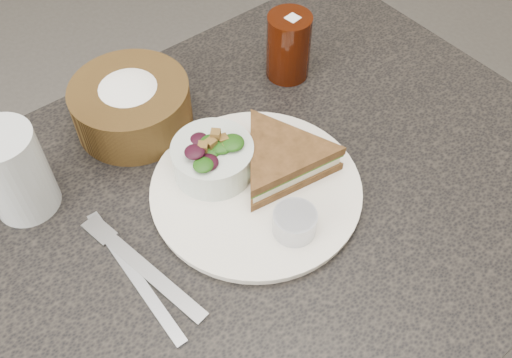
{
  "coord_description": "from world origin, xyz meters",
  "views": [
    {
      "loc": [
        -0.27,
        -0.37,
        1.38
      ],
      "look_at": [
        0.03,
        0.01,
        0.78
      ],
      "focal_mm": 40.0,
      "sensor_mm": 36.0,
      "label": 1
    }
  ],
  "objects_px": {
    "salad_bowl": "(213,155)",
    "bread_basket": "(130,99)",
    "sandwich": "(282,159)",
    "water_glass": "(14,172)",
    "dining_table": "(246,324)",
    "dressing_ramekin": "(295,223)",
    "dinner_plate": "(256,190)",
    "cola_glass": "(289,43)"
  },
  "relations": [
    {
      "from": "dining_table",
      "to": "dressing_ramekin",
      "type": "bearing_deg",
      "value": -72.86
    },
    {
      "from": "cola_glass",
      "to": "bread_basket",
      "type": "bearing_deg",
      "value": 167.91
    },
    {
      "from": "sandwich",
      "to": "water_glass",
      "type": "relative_size",
      "value": 1.32
    },
    {
      "from": "dinner_plate",
      "to": "bread_basket",
      "type": "bearing_deg",
      "value": 105.69
    },
    {
      "from": "dining_table",
      "to": "salad_bowl",
      "type": "relative_size",
      "value": 8.83
    },
    {
      "from": "dining_table",
      "to": "sandwich",
      "type": "xyz_separation_m",
      "value": [
        0.08,
        0.01,
        0.41
      ]
    },
    {
      "from": "dining_table",
      "to": "dinner_plate",
      "type": "height_order",
      "value": "dinner_plate"
    },
    {
      "from": "cola_glass",
      "to": "dining_table",
      "type": "bearing_deg",
      "value": -142.68
    },
    {
      "from": "dinner_plate",
      "to": "bread_basket",
      "type": "relative_size",
      "value": 1.63
    },
    {
      "from": "salad_bowl",
      "to": "bread_basket",
      "type": "xyz_separation_m",
      "value": [
        -0.03,
        0.16,
        0.0
      ]
    },
    {
      "from": "bread_basket",
      "to": "salad_bowl",
      "type": "bearing_deg",
      "value": -77.9
    },
    {
      "from": "dining_table",
      "to": "dressing_ramekin",
      "type": "distance_m",
      "value": 0.41
    },
    {
      "from": "salad_bowl",
      "to": "bread_basket",
      "type": "height_order",
      "value": "bread_basket"
    },
    {
      "from": "dining_table",
      "to": "sandwich",
      "type": "bearing_deg",
      "value": 7.09
    },
    {
      "from": "salad_bowl",
      "to": "dressing_ramekin",
      "type": "height_order",
      "value": "salad_bowl"
    },
    {
      "from": "dining_table",
      "to": "salad_bowl",
      "type": "distance_m",
      "value": 0.43
    },
    {
      "from": "salad_bowl",
      "to": "bread_basket",
      "type": "relative_size",
      "value": 0.64
    },
    {
      "from": "dinner_plate",
      "to": "cola_glass",
      "type": "bearing_deg",
      "value": 39.99
    },
    {
      "from": "dining_table",
      "to": "water_glass",
      "type": "height_order",
      "value": "water_glass"
    },
    {
      "from": "sandwich",
      "to": "cola_glass",
      "type": "xyz_separation_m",
      "value": [
        0.15,
        0.16,
        0.03
      ]
    },
    {
      "from": "dressing_ramekin",
      "to": "dining_table",
      "type": "bearing_deg",
      "value": 107.14
    },
    {
      "from": "salad_bowl",
      "to": "dressing_ramekin",
      "type": "bearing_deg",
      "value": -81.33
    },
    {
      "from": "bread_basket",
      "to": "water_glass",
      "type": "distance_m",
      "value": 0.2
    },
    {
      "from": "dining_table",
      "to": "dressing_ramekin",
      "type": "relative_size",
      "value": 17.59
    },
    {
      "from": "dining_table",
      "to": "dinner_plate",
      "type": "relative_size",
      "value": 3.48
    },
    {
      "from": "bread_basket",
      "to": "cola_glass",
      "type": "height_order",
      "value": "cola_glass"
    },
    {
      "from": "sandwich",
      "to": "water_glass",
      "type": "xyz_separation_m",
      "value": [
        -0.3,
        0.18,
        0.03
      ]
    },
    {
      "from": "sandwich",
      "to": "dressing_ramekin",
      "type": "relative_size",
      "value": 3.03
    },
    {
      "from": "salad_bowl",
      "to": "bread_basket",
      "type": "bearing_deg",
      "value": 102.1
    },
    {
      "from": "sandwich",
      "to": "salad_bowl",
      "type": "xyz_separation_m",
      "value": [
        -0.07,
        0.06,
        0.01
      ]
    },
    {
      "from": "sandwich",
      "to": "dressing_ramekin",
      "type": "height_order",
      "value": "sandwich"
    },
    {
      "from": "dining_table",
      "to": "bread_basket",
      "type": "relative_size",
      "value": 5.69
    },
    {
      "from": "cola_glass",
      "to": "water_glass",
      "type": "xyz_separation_m",
      "value": [
        -0.45,
        0.02,
        0.0
      ]
    },
    {
      "from": "dining_table",
      "to": "sandwich",
      "type": "distance_m",
      "value": 0.42
    },
    {
      "from": "dinner_plate",
      "to": "water_glass",
      "type": "height_order",
      "value": "water_glass"
    },
    {
      "from": "dinner_plate",
      "to": "sandwich",
      "type": "xyz_separation_m",
      "value": [
        0.05,
        0.0,
        0.03
      ]
    },
    {
      "from": "bread_basket",
      "to": "cola_glass",
      "type": "xyz_separation_m",
      "value": [
        0.26,
        -0.06,
        0.01
      ]
    },
    {
      "from": "dining_table",
      "to": "salad_bowl",
      "type": "xyz_separation_m",
      "value": [
        0.0,
        0.07,
        0.42
      ]
    },
    {
      "from": "dinner_plate",
      "to": "sandwich",
      "type": "height_order",
      "value": "sandwich"
    },
    {
      "from": "sandwich",
      "to": "bread_basket",
      "type": "height_order",
      "value": "bread_basket"
    },
    {
      "from": "sandwich",
      "to": "dinner_plate",
      "type": "bearing_deg",
      "value": -169.39
    },
    {
      "from": "bread_basket",
      "to": "dressing_ramekin",
      "type": "bearing_deg",
      "value": -79.53
    }
  ]
}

